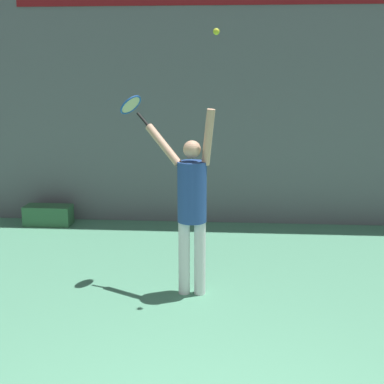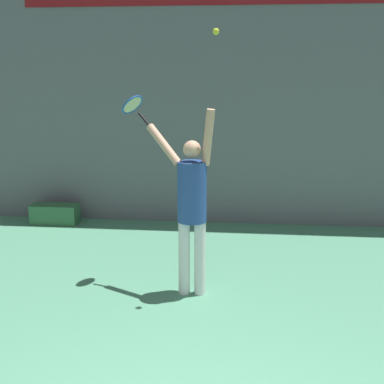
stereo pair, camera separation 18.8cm
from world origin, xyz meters
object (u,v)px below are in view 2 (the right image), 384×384
object	(u,v)px
equipment_bag	(55,214)
tennis_player	(191,202)
tennis_racket	(133,106)
tennis_ball	(216,31)

from	to	relation	value
equipment_bag	tennis_player	bearing A→B (deg)	-45.31
tennis_racket	tennis_ball	xyz separation A→B (m)	(0.98, -0.53, 0.79)
tennis_player	tennis_racket	distance (m)	1.31
tennis_ball	equipment_bag	xyz separation A→B (m)	(-2.83, 2.71, -2.72)
tennis_ball	equipment_bag	distance (m)	4.77
tennis_racket	equipment_bag	bearing A→B (deg)	130.35
tennis_racket	tennis_player	bearing A→B (deg)	-30.29
tennis_racket	equipment_bag	size ratio (longest dim) A/B	0.53
tennis_player	equipment_bag	distance (m)	3.76
tennis_ball	equipment_bag	size ratio (longest dim) A/B	0.09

